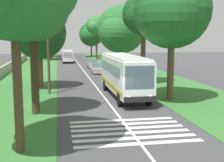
% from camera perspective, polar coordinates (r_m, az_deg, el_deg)
% --- Properties ---
extents(ground, '(160.00, 160.00, 0.00)m').
position_cam_1_polar(ground, '(22.36, 0.64, -5.72)').
color(ground, '#424244').
extents(grass_verge_left, '(120.00, 8.00, 0.04)m').
position_cam_1_polar(grass_verge_left, '(36.96, -16.41, -0.46)').
color(grass_verge_left, '#387533').
rests_on(grass_verge_left, ground).
extents(grass_verge_right, '(120.00, 8.00, 0.04)m').
position_cam_1_polar(grass_verge_right, '(38.70, 8.48, 0.17)').
color(grass_verge_right, '#387533').
rests_on(grass_verge_right, ground).
extents(centre_line, '(110.00, 0.16, 0.01)m').
position_cam_1_polar(centre_line, '(36.94, -3.68, -0.16)').
color(centre_line, silver).
rests_on(centre_line, ground).
extents(coach_bus, '(11.16, 2.62, 3.73)m').
position_cam_1_polar(coach_bus, '(27.65, 2.20, 1.49)').
color(coach_bus, white).
rests_on(coach_bus, ground).
extents(zebra_crossing, '(4.95, 6.80, 0.01)m').
position_cam_1_polar(zebra_crossing, '(18.05, 3.37, -9.16)').
color(zebra_crossing, silver).
rests_on(zebra_crossing, ground).
extents(trailing_car_0, '(4.30, 1.78, 1.43)m').
position_cam_1_polar(trailing_car_0, '(45.63, -2.68, 2.29)').
color(trailing_car_0, '#B7A893').
rests_on(trailing_car_0, ground).
extents(trailing_car_1, '(4.30, 1.78, 1.43)m').
position_cam_1_polar(trailing_car_1, '(53.56, -3.62, 3.16)').
color(trailing_car_1, '#B7A893').
rests_on(trailing_car_1, ground).
extents(trailing_minibus_0, '(6.00, 2.14, 2.53)m').
position_cam_1_polar(trailing_minibus_0, '(64.98, -8.30, 4.77)').
color(trailing_minibus_0, silver).
rests_on(trailing_minibus_0, ground).
extents(roadside_tree_left_0, '(8.58, 6.98, 10.46)m').
position_cam_1_polar(roadside_tree_left_0, '(73.52, -11.61, 9.18)').
color(roadside_tree_left_0, brown).
rests_on(roadside_tree_left_0, grass_verge_left).
extents(roadside_tree_left_2, '(7.76, 6.64, 9.26)m').
position_cam_1_polar(roadside_tree_left_2, '(84.50, -11.28, 8.37)').
color(roadside_tree_left_2, '#4C3826').
rests_on(roadside_tree_left_2, grass_verge_left).
extents(roadside_tree_left_3, '(6.27, 5.11, 10.11)m').
position_cam_1_polar(roadside_tree_left_3, '(21.86, -14.96, 13.28)').
color(roadside_tree_left_3, '#3D2D1E').
rests_on(roadside_tree_left_3, grass_verge_left).
extents(roadside_tree_left_4, '(6.36, 5.55, 8.55)m').
position_cam_1_polar(roadside_tree_left_4, '(33.00, -13.61, 8.51)').
color(roadside_tree_left_4, brown).
rests_on(roadside_tree_left_4, grass_verge_left).
extents(roadside_tree_right_0, '(5.62, 4.68, 10.40)m').
position_cam_1_polar(roadside_tree_right_0, '(73.30, -3.02, 10.23)').
color(roadside_tree_right_0, '#4C3826').
rests_on(roadside_tree_right_0, grass_verge_right).
extents(roadside_tree_right_1, '(7.97, 6.55, 10.78)m').
position_cam_1_polar(roadside_tree_right_1, '(26.20, 10.71, 12.47)').
color(roadside_tree_right_1, brown).
rests_on(roadside_tree_right_1, grass_verge_right).
extents(roadside_tree_right_2, '(8.31, 7.03, 9.94)m').
position_cam_1_polar(roadside_tree_right_2, '(44.97, 1.48, 9.37)').
color(roadside_tree_right_2, '#4C3826').
rests_on(roadside_tree_right_2, grass_verge_right).
extents(roadside_tree_right_3, '(7.86, 6.51, 9.29)m').
position_cam_1_polar(roadside_tree_right_3, '(83.34, -4.01, 8.57)').
color(roadside_tree_right_3, brown).
rests_on(roadside_tree_right_3, grass_verge_right).
extents(roadside_tree_right_4, '(5.69, 4.83, 10.31)m').
position_cam_1_polar(roadside_tree_right_4, '(35.18, 5.71, 12.06)').
color(roadside_tree_right_4, brown).
rests_on(roadside_tree_right_4, grass_verge_right).
extents(utility_pole, '(0.24, 1.40, 7.71)m').
position_cam_1_polar(utility_pole, '(29.27, -11.78, 5.41)').
color(utility_pole, '#473828').
rests_on(utility_pole, grass_verge_left).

